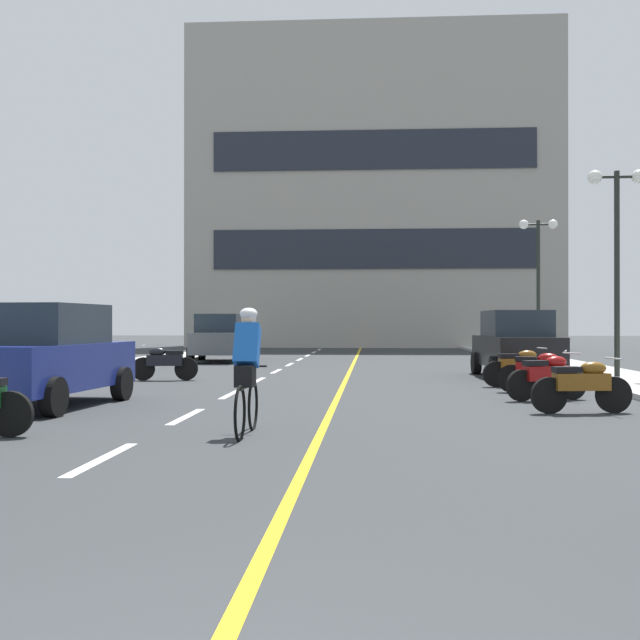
{
  "coord_description": "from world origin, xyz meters",
  "views": [
    {
      "loc": [
        0.95,
        -2.67,
        1.49
      ],
      "look_at": [
        -0.35,
        17.26,
        1.56
      ],
      "focal_mm": 45.48,
      "sensor_mm": 36.0,
      "label": 1
    }
  ],
  "objects": [
    {
      "name": "parked_car_near",
      "position": [
        -4.8,
        11.22,
        0.92
      ],
      "size": [
        2.18,
        4.32,
        1.82
      ],
      "color": "black",
      "rests_on": "ground"
    },
    {
      "name": "lane_dash_4",
      "position": [
        -2.0,
        18.0,
        0.0
      ],
      "size": [
        0.14,
        2.2,
        0.01
      ],
      "primitive_type": "cube",
      "color": "silver",
      "rests_on": "ground"
    },
    {
      "name": "lane_dash_2",
      "position": [
        -2.0,
        10.0,
        0.0
      ],
      "size": [
        0.14,
        2.2,
        0.01
      ],
      "primitive_type": "cube",
      "color": "silver",
      "rests_on": "ground"
    },
    {
      "name": "motorcycle_7",
      "position": [
        -4.41,
        17.87,
        0.47
      ],
      "size": [
        1.7,
        0.6,
        0.92
      ],
      "color": "black",
      "rests_on": "ground"
    },
    {
      "name": "centre_line_yellow",
      "position": [
        0.25,
        24.0,
        0.0
      ],
      "size": [
        0.12,
        66.0,
        0.01
      ],
      "primitive_type": "cube",
      "color": "gold",
      "rests_on": "ground"
    },
    {
      "name": "street_lamp_far",
      "position": [
        7.29,
        28.79,
        3.99
      ],
      "size": [
        1.46,
        0.36,
        5.32
      ],
      "color": "black",
      "rests_on": "curb_right"
    },
    {
      "name": "motorcycle_4",
      "position": [
        4.28,
        13.05,
        0.47
      ],
      "size": [
        1.63,
        0.81,
        0.92
      ],
      "color": "black",
      "rests_on": "ground"
    },
    {
      "name": "lane_dash_5",
      "position": [
        -2.0,
        22.0,
        0.0
      ],
      "size": [
        0.14,
        2.2,
        0.01
      ],
      "primitive_type": "cube",
      "color": "silver",
      "rests_on": "ground"
    },
    {
      "name": "street_lamp_mid",
      "position": [
        7.2,
        18.52,
        3.98
      ],
      "size": [
        1.46,
        0.36,
        5.29
      ],
      "color": "black",
      "rests_on": "curb_right"
    },
    {
      "name": "lane_dash_11",
      "position": [
        -2.0,
        46.0,
        0.0
      ],
      "size": [
        0.14,
        2.2,
        0.01
      ],
      "primitive_type": "cube",
      "color": "silver",
      "rests_on": "ground"
    },
    {
      "name": "curb_left",
      "position": [
        -7.2,
        24.0,
        0.06
      ],
      "size": [
        2.4,
        72.0,
        0.12
      ],
      "primitive_type": "cube",
      "color": "#A8A8A3",
      "rests_on": "ground"
    },
    {
      "name": "motorcycle_5",
      "position": [
        4.44,
        14.62,
        0.47
      ],
      "size": [
        1.66,
        0.73,
        0.92
      ],
      "color": "black",
      "rests_on": "ground"
    },
    {
      "name": "lane_dash_1",
      "position": [
        -2.0,
        6.0,
        0.0
      ],
      "size": [
        0.14,
        2.2,
        0.01
      ],
      "primitive_type": "cube",
      "color": "silver",
      "rests_on": "ground"
    },
    {
      "name": "lane_dash_9",
      "position": [
        -2.0,
        38.0,
        0.0
      ],
      "size": [
        0.14,
        2.2,
        0.01
      ],
      "primitive_type": "cube",
      "color": "silver",
      "rests_on": "ground"
    },
    {
      "name": "curb_right",
      "position": [
        7.2,
        24.0,
        0.06
      ],
      "size": [
        2.4,
        72.0,
        0.12
      ],
      "primitive_type": "cube",
      "color": "#A8A8A3",
      "rests_on": "ground"
    },
    {
      "name": "motorcycle_6",
      "position": [
        4.35,
        16.35,
        0.47
      ],
      "size": [
        1.7,
        0.6,
        0.92
      ],
      "color": "black",
      "rests_on": "ground"
    },
    {
      "name": "lane_dash_7",
      "position": [
        -2.0,
        30.0,
        0.0
      ],
      "size": [
        0.14,
        2.2,
        0.01
      ],
      "primitive_type": "cube",
      "color": "silver",
      "rests_on": "ground"
    },
    {
      "name": "motorcycle_3",
      "position": [
        4.38,
        10.86,
        0.47
      ],
      "size": [
        1.69,
        0.6,
        0.92
      ],
      "color": "black",
      "rests_on": "ground"
    },
    {
      "name": "ground_plane",
      "position": [
        0.0,
        21.0,
        0.0
      ],
      "size": [
        140.0,
        140.0,
        0.0
      ],
      "primitive_type": "plane",
      "color": "#2D3033"
    },
    {
      "name": "office_building",
      "position": [
        0.99,
        48.22,
        9.72
      ],
      "size": [
        22.56,
        6.55,
        19.44
      ],
      "color": "#9E998E",
      "rests_on": "ground"
    },
    {
      "name": "parked_car_far",
      "position": [
        -4.92,
        27.95,
        0.92
      ],
      "size": [
        2.12,
        4.29,
        1.82
      ],
      "color": "black",
      "rests_on": "ground"
    },
    {
      "name": "lane_dash_6",
      "position": [
        -2.0,
        26.0,
        0.0
      ],
      "size": [
        0.14,
        2.2,
        0.01
      ],
      "primitive_type": "cube",
      "color": "silver",
      "rests_on": "ground"
    },
    {
      "name": "cyclist_rider",
      "position": [
        -0.72,
        7.99,
        0.89
      ],
      "size": [
        0.42,
        1.77,
        1.71
      ],
      "color": "black",
      "rests_on": "ground"
    },
    {
      "name": "lane_dash_3",
      "position": [
        -2.0,
        14.0,
        0.0
      ],
      "size": [
        0.14,
        2.2,
        0.01
      ],
      "primitive_type": "cube",
      "color": "silver",
      "rests_on": "ground"
    },
    {
      "name": "parked_car_mid",
      "position": [
        4.85,
        19.62,
        0.92
      ],
      "size": [
        2.07,
        4.27,
        1.82
      ],
      "color": "black",
      "rests_on": "ground"
    },
    {
      "name": "lane_dash_8",
      "position": [
        -2.0,
        34.0,
        0.0
      ],
      "size": [
        0.14,
        2.2,
        0.01
      ],
      "primitive_type": "cube",
      "color": "silver",
      "rests_on": "ground"
    },
    {
      "name": "lane_dash_10",
      "position": [
        -2.0,
        42.0,
        0.0
      ],
      "size": [
        0.14,
        2.2,
        0.01
      ],
      "primitive_type": "cube",
      "color": "silver",
      "rests_on": "ground"
    }
  ]
}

